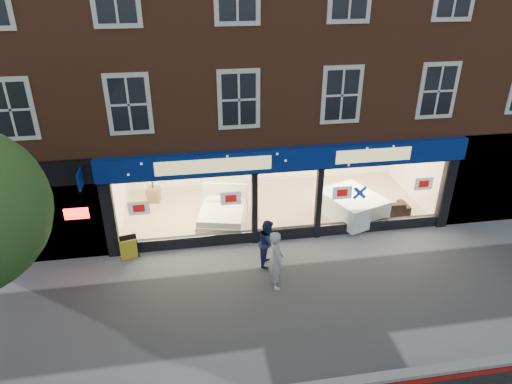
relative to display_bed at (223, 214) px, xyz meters
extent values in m
plane|color=gray|center=(1.97, -4.33, -0.41)|extent=(120.00, 120.00, 0.00)
cube|color=gray|center=(1.97, -7.23, -0.35)|extent=(60.00, 0.25, 0.12)
cube|color=tan|center=(1.97, 0.92, -0.36)|extent=(11.00, 4.50, 0.10)
cube|color=brown|center=(1.97, 2.67, 6.24)|extent=(19.00, 8.00, 6.70)
cube|color=navy|center=(1.97, -1.45, 2.54)|extent=(11.40, 0.28, 0.70)
cube|color=black|center=(1.97, -1.25, -0.21)|extent=(11.00, 0.18, 0.40)
cube|color=black|center=(-3.53, -1.28, 0.89)|extent=(0.35, 0.30, 2.60)
cube|color=black|center=(7.47, -1.28, 0.89)|extent=(0.35, 0.30, 2.60)
cube|color=white|center=(-1.28, -1.33, 1.04)|extent=(4.20, 0.02, 2.10)
cube|color=white|center=(5.22, -1.33, 1.04)|extent=(4.20, 0.02, 2.10)
cube|color=white|center=(1.97, -1.08, 0.74)|extent=(1.80, 0.02, 2.10)
cube|color=silver|center=(1.97, 3.17, 0.89)|extent=(11.00, 0.20, 2.60)
cube|color=#FFEAC6|center=(1.97, 0.92, 2.19)|extent=(11.00, 4.50, 0.12)
cube|color=black|center=(-5.63, -1.03, 1.24)|extent=(3.80, 0.60, 3.30)
cube|color=#FF140C|center=(-4.43, -1.38, 1.19)|extent=(0.70, 0.04, 0.35)
cube|color=black|center=(9.47, -1.13, 1.24)|extent=(4.00, 0.40, 3.30)
cube|color=white|center=(-0.03, -0.13, -0.15)|extent=(1.93, 2.13, 0.32)
cube|color=white|center=(-0.03, -0.13, 0.12)|extent=(1.85, 2.05, 0.23)
cube|color=white|center=(0.20, 0.81, 0.24)|extent=(1.60, 0.50, 1.09)
cube|color=white|center=(-0.21, 0.59, 0.29)|extent=(0.64, 0.42, 0.11)
cube|color=white|center=(0.45, 0.43, 0.29)|extent=(0.64, 0.42, 0.11)
cube|color=brown|center=(-2.43, 1.97, -0.03)|extent=(0.54, 0.54, 0.55)
cube|color=white|center=(4.57, -0.33, -0.17)|extent=(2.29, 2.55, 0.28)
cube|color=white|center=(4.57, -0.33, 0.11)|extent=(2.29, 2.55, 0.28)
cube|color=white|center=(4.57, -0.33, 0.38)|extent=(2.29, 2.55, 0.28)
imported|color=black|center=(5.67, -0.43, -0.03)|extent=(1.91, 0.76, 0.56)
cube|color=gold|center=(-3.04, -1.64, -0.01)|extent=(0.58, 0.44, 0.79)
imported|color=#A8ABB0|center=(1.14, -3.65, 0.48)|extent=(0.43, 0.66, 1.78)
imported|color=navy|center=(1.12, -2.55, 0.34)|extent=(0.73, 0.85, 1.50)
camera|label=1|loc=(-1.08, -13.79, 7.85)|focal=32.00mm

